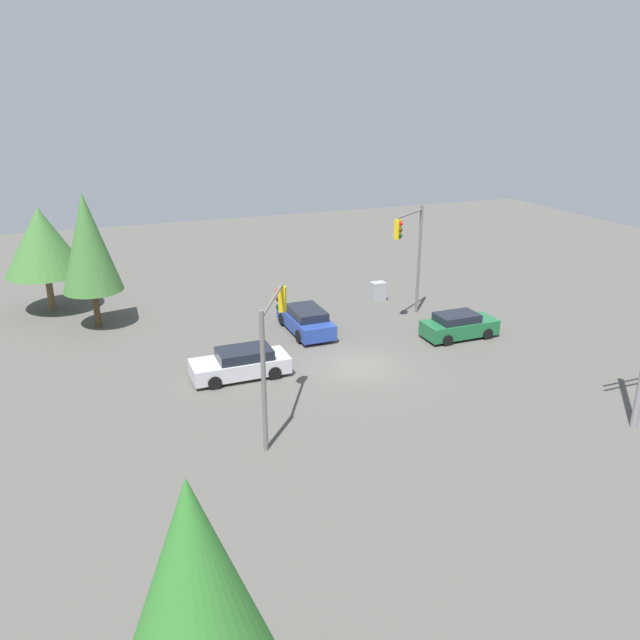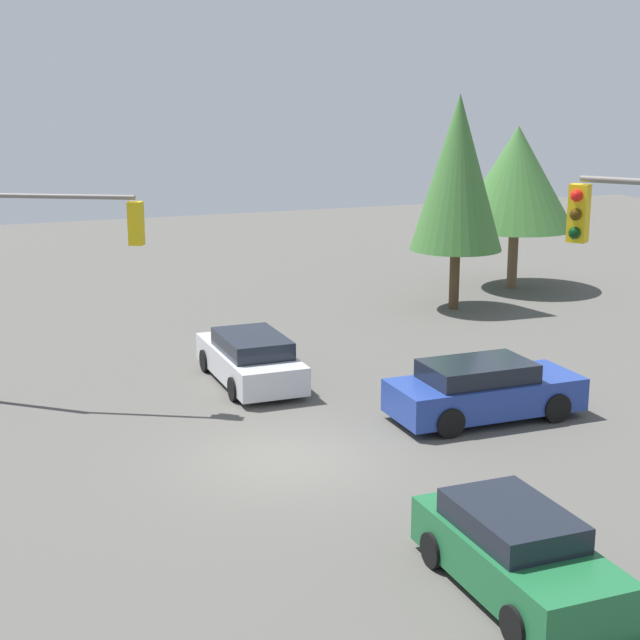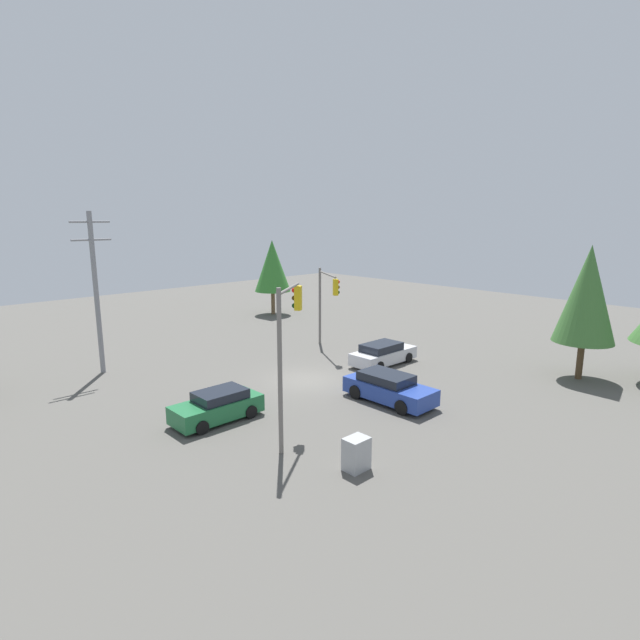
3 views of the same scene
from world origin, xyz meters
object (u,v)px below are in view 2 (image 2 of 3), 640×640
sedan_silver (250,359)px  sedan_green (516,553)px  sedan_blue (483,390)px  traffic_signal_main (49,255)px

sedan_silver → sedan_green: bearing=-87.6°
sedan_blue → sedan_green: bearing=-27.2°
sedan_blue → sedan_silver: (-4.87, -4.38, -0.04)m
sedan_green → sedan_silver: 12.38m
sedan_blue → traffic_signal_main: 11.12m
sedan_green → traffic_signal_main: size_ratio=0.74×
traffic_signal_main → sedan_blue: bearing=1.5°
sedan_blue → traffic_signal_main: traffic_signal_main is taller
sedan_silver → traffic_signal_main: traffic_signal_main is taller
sedan_silver → traffic_signal_main: (0.00, -5.11, 3.18)m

